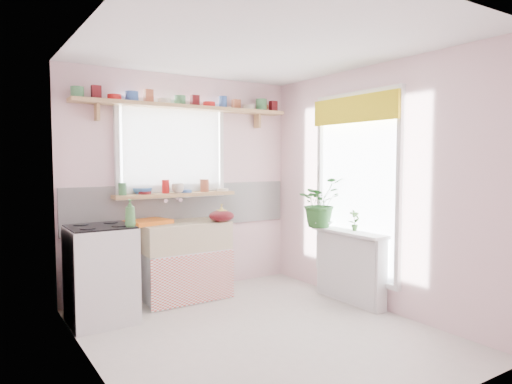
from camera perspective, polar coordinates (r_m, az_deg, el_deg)
room at (r=5.03m, az=1.32°, el=2.21°), size 3.20×3.20×3.20m
sink_unit at (r=5.13m, az=-9.06°, el=-8.37°), size 0.95×0.65×1.11m
cooker at (r=4.60m, az=-18.82°, el=-9.63°), size 0.58×0.58×0.93m
radiator_ledge at (r=5.06m, az=11.67°, el=-8.99°), size 0.22×0.95×0.78m
windowsill at (r=5.20m, az=-9.99°, el=-0.33°), size 1.40×0.22×0.04m
pine_shelf at (r=5.27m, az=-8.55°, el=10.41°), size 2.52×0.24×0.04m
shelf_crockery at (r=5.28m, az=-8.56°, el=11.22°), size 2.47×0.11×0.12m
sill_crockery at (r=5.17m, az=-10.50°, el=0.46°), size 1.35×0.11×0.12m
dish_tray at (r=4.98m, az=-13.39°, el=-3.67°), size 0.51×0.44×0.04m
colander at (r=5.04m, az=-4.33°, el=-3.00°), size 0.32×0.32×0.13m
jade_plant at (r=5.18m, az=7.97°, el=-1.28°), size 0.53×0.47×0.56m
fruit_bowl at (r=5.21m, az=7.94°, el=-3.97°), size 0.32×0.32×0.07m
herb_pot at (r=4.98m, az=12.20°, el=-3.47°), size 0.13×0.10×0.23m
soap_bottle_sink at (r=5.04m, az=-4.33°, el=-2.62°), size 0.10×0.10×0.19m
sill_cup at (r=5.14m, az=-9.74°, el=0.44°), size 0.16×0.16×0.11m
sill_bowl at (r=5.12m, az=-14.06°, el=0.14°), size 0.26×0.26×0.07m
shelf_vase at (r=5.85m, az=0.83°, el=10.79°), size 0.18×0.18×0.16m
cooker_bottle at (r=4.35m, az=-15.46°, el=-2.55°), size 0.13×0.13×0.26m
fruit at (r=5.21m, az=7.95°, el=-3.33°), size 0.20×0.14×0.10m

